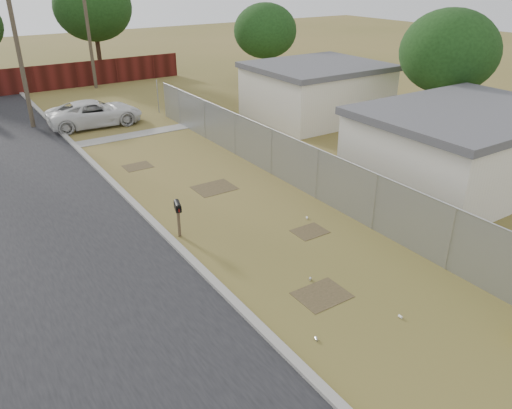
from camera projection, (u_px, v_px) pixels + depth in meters
ground at (248, 218)px, 17.75m from camera, size 120.00×120.00×0.00m
street at (4, 184)px, 20.45m from camera, size 15.10×60.00×0.12m
chainlink_fence at (300, 171)px, 19.73m from camera, size 0.10×27.06×2.02m
utility_poles at (7, 30)px, 29.48m from camera, size 12.60×8.24×9.00m
houses at (381, 115)px, 24.25m from camera, size 9.30×17.24×3.10m
horizon_trees at (72, 23)px, 33.92m from camera, size 33.32×31.94×7.78m
mailbox at (178, 209)px, 16.14m from camera, size 0.32×0.55×1.25m
pickup_truck at (95, 113)px, 27.80m from camera, size 5.25×2.64×1.42m
scattered_litter at (331, 281)px, 14.13m from camera, size 3.93×5.76×0.07m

